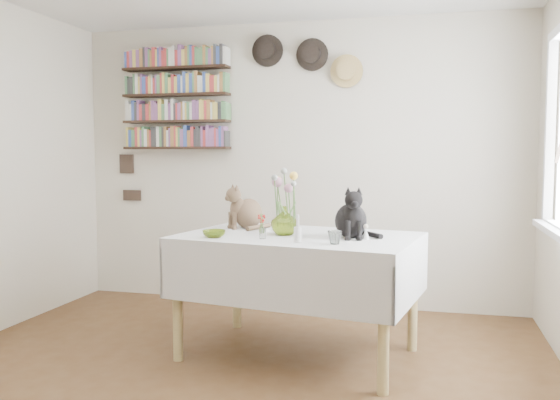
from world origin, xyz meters
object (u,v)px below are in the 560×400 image
(tabby_cat, at_px, (248,205))
(black_cat, at_px, (351,211))
(flower_vase, at_px, (285,221))
(dining_table, at_px, (298,265))
(bookshelf_unit, at_px, (176,99))

(tabby_cat, relative_size, black_cat, 0.97)
(tabby_cat, distance_m, flower_vase, 0.46)
(dining_table, relative_size, bookshelf_unit, 1.66)
(black_cat, distance_m, bookshelf_unit, 2.36)
(dining_table, relative_size, black_cat, 4.95)
(flower_vase, bearing_deg, dining_table, 11.67)
(dining_table, height_order, tabby_cat, tabby_cat)
(dining_table, bearing_deg, black_cat, -4.41)
(black_cat, xyz_separation_m, flower_vase, (-0.44, 0.01, -0.07))
(black_cat, height_order, bookshelf_unit, bookshelf_unit)
(tabby_cat, bearing_deg, flower_vase, 4.90)
(black_cat, xyz_separation_m, bookshelf_unit, (-1.77, 1.29, 0.86))
(tabby_cat, xyz_separation_m, bookshelf_unit, (-0.99, 0.99, 0.87))
(tabby_cat, bearing_deg, bookshelf_unit, -178.79)
(dining_table, relative_size, flower_vase, 8.76)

